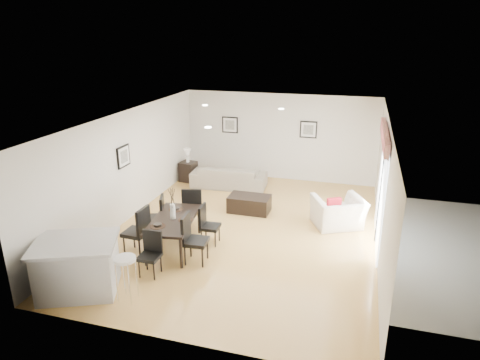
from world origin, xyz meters
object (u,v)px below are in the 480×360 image
(dining_chair_enear, at_px, (192,236))
(side_table, at_px, (188,171))
(kitchen_island, at_px, (77,266))
(bar_stool, at_px, (125,264))
(sofa, at_px, (229,176))
(dining_chair_foot, at_px, (193,206))
(armchair, at_px, (338,212))
(coffee_table, at_px, (249,204))
(dining_table, at_px, (173,221))
(dining_chair_efar, at_px, (207,222))
(dining_chair_head, at_px, (151,250))
(dining_chair_wfar, at_px, (158,214))
(dining_chair_wnear, at_px, (139,228))

(dining_chair_enear, distance_m, side_table, 5.06)
(kitchen_island, bearing_deg, bar_stool, -23.04)
(sofa, relative_size, dining_chair_foot, 2.17)
(armchair, height_order, bar_stool, bar_stool)
(bar_stool, bearing_deg, kitchen_island, 180.00)
(armchair, distance_m, coffee_table, 2.31)
(armchair, distance_m, bar_stool, 5.27)
(dining_table, relative_size, dining_chair_efar, 2.01)
(coffee_table, bearing_deg, armchair, -6.81)
(dining_chair_efar, distance_m, dining_chair_head, 1.59)
(dining_chair_wfar, xyz_separation_m, kitchen_island, (-0.39, -2.42, -0.04))
(sofa, height_order, dining_chair_enear, dining_chair_enear)
(sofa, height_order, dining_table, dining_table)
(dining_chair_foot, bearing_deg, side_table, -78.62)
(dining_chair_wfar, distance_m, side_table, 3.85)
(sofa, distance_m, dining_chair_foot, 3.01)
(coffee_table, bearing_deg, dining_chair_enear, -98.75)
(dining_chair_wnear, distance_m, coffee_table, 3.28)
(dining_chair_foot, distance_m, kitchen_island, 3.18)
(dining_chair_wfar, bearing_deg, side_table, 172.65)
(dining_chair_wfar, distance_m, bar_stool, 2.50)
(dining_chair_enear, xyz_separation_m, bar_stool, (-0.59, -1.54, 0.14))
(sofa, xyz_separation_m, dining_chair_wnear, (-0.56, -4.47, 0.26))
(dining_chair_head, xyz_separation_m, kitchen_island, (-0.98, -0.92, 0.01))
(armchair, xyz_separation_m, bar_stool, (-3.34, -4.07, 0.35))
(dining_table, bearing_deg, dining_chair_head, -98.30)
(dining_chair_foot, height_order, side_table, dining_chair_foot)
(dining_chair_wnear, relative_size, dining_chair_wfar, 1.10)
(dining_chair_foot, bearing_deg, dining_chair_enear, 97.96)
(dining_table, bearing_deg, coffee_table, 58.07)
(dining_chair_foot, distance_m, coffee_table, 1.74)
(dining_chair_foot, bearing_deg, dining_chair_wfar, 30.50)
(bar_stool, bearing_deg, dining_chair_wfar, 103.86)
(dining_chair_efar, bearing_deg, dining_chair_enear, 176.64)
(sofa, bearing_deg, dining_chair_enear, 93.67)
(kitchen_island, bearing_deg, dining_chair_efar, 33.41)
(dining_chair_wfar, relative_size, dining_chair_head, 1.10)
(sofa, bearing_deg, dining_chair_head, 86.11)
(dining_table, xyz_separation_m, bar_stool, (-0.00, -1.97, 0.08))
(coffee_table, bearing_deg, dining_table, -113.17)
(dining_table, distance_m, kitchen_island, 2.21)
(dining_chair_enear, relative_size, bar_stool, 1.24)
(dining_chair_head, xyz_separation_m, dining_chair_foot, (0.02, 2.10, 0.09))
(dining_chair_enear, height_order, dining_chair_foot, same)
(armchair, distance_m, dining_chair_efar, 3.21)
(coffee_table, height_order, side_table, side_table)
(dining_chair_wfar, relative_size, dining_chair_foot, 0.93)
(armchair, relative_size, dining_chair_head, 1.29)
(dining_chair_wnear, height_order, coffee_table, dining_chair_wnear)
(dining_table, distance_m, bar_stool, 1.97)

